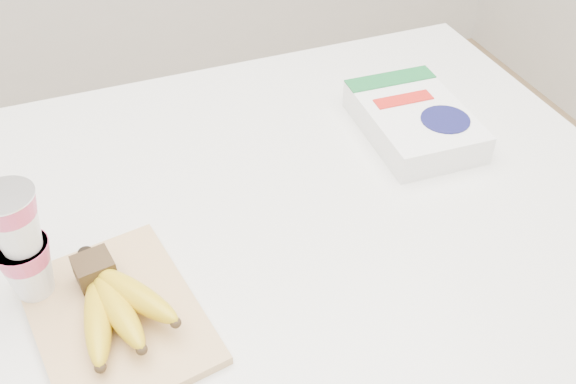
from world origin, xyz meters
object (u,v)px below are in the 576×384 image
at_px(bananas, 114,303).
at_px(cutting_board, 117,317).
at_px(cereal_box, 414,120).
at_px(yogurt_stack, 20,242).

bearing_deg(bananas, cutting_board, 141.38).
xyz_separation_m(cutting_board, cereal_box, (0.55, 0.22, 0.02)).
bearing_deg(cutting_board, bananas, -48.33).
relative_size(bananas, cereal_box, 0.73).
bearing_deg(cereal_box, bananas, -155.49).
bearing_deg(yogurt_stack, bananas, -41.17).
distance_m(bananas, yogurt_stack, 0.14).
height_order(cutting_board, cereal_box, cereal_box).
xyz_separation_m(bananas, cereal_box, (0.55, 0.22, -0.01)).
relative_size(cutting_board, cereal_box, 1.07).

